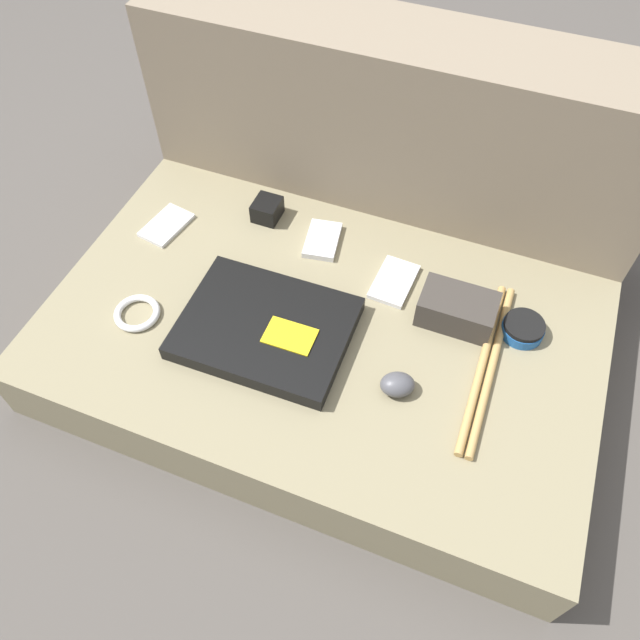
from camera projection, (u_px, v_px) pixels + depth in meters
name	position (u px, v px, depth m)	size (l,w,h in m)	color
ground_plane	(320.00, 365.00, 1.27)	(8.00, 8.00, 0.00)	#4C4742
couch_seat	(320.00, 347.00, 1.21)	(1.03, 0.63, 0.13)	#847A5B
couch_backrest	(392.00, 145.00, 1.30)	(1.03, 0.20, 0.49)	#7F705B
laptop	(266.00, 328.00, 1.14)	(0.31, 0.24, 0.03)	black
computer_mouse	(397.00, 385.00, 1.06)	(0.07, 0.07, 0.04)	#4C4C51
speaker_puck	(523.00, 329.00, 1.14)	(0.08, 0.08, 0.03)	#1E569E
phone_silver	(394.00, 282.00, 1.22)	(0.08, 0.12, 0.01)	silver
phone_black	(166.00, 225.00, 1.31)	(0.09, 0.12, 0.01)	silver
phone_small	(322.00, 240.00, 1.28)	(0.08, 0.11, 0.01)	silver
camera_pouch	(457.00, 309.00, 1.15)	(0.14, 0.09, 0.06)	#38332D
charger_brick	(267.00, 209.00, 1.32)	(0.05, 0.06, 0.04)	black
cable_coil	(137.00, 313.00, 1.17)	(0.09, 0.09, 0.01)	white
drumstick_pair	(487.00, 365.00, 1.10)	(0.04, 0.37, 0.01)	tan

